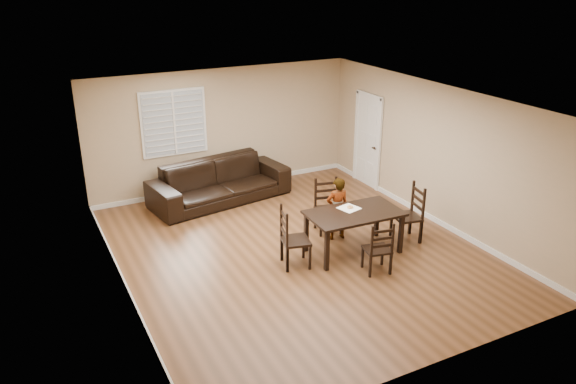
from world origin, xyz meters
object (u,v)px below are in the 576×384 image
object	(u,v)px
chair_far	(380,251)
child	(337,209)
dining_table	(354,217)
donut	(350,207)
chair_near	(326,206)
chair_right	(413,215)
sofa	(220,182)
chair_left	(288,240)

from	to	relation	value
chair_far	child	bearing A→B (deg)	-80.85
dining_table	donut	distance (m)	0.22
chair_near	donut	bearing A→B (deg)	-79.23
donut	child	bearing A→B (deg)	90.59
chair_right	child	distance (m)	1.39
dining_table	donut	world-z (taller)	donut
chair_right	sofa	bearing A→B (deg)	-131.80
chair_near	chair_left	bearing A→B (deg)	-130.40
child	donut	size ratio (longest dim) A/B	10.97
dining_table	child	size ratio (longest dim) A/B	1.40
chair_right	dining_table	bearing A→B (deg)	-81.67
chair_near	chair_far	bearing A→B (deg)	-80.30
chair_near	donut	xyz separation A→B (m)	(-0.04, -0.85, 0.32)
chair_right	chair_left	bearing A→B (deg)	-81.76
dining_table	chair_near	distance (m)	1.06
child	donut	world-z (taller)	child
chair_near	child	distance (m)	0.47
dining_table	chair_right	distance (m)	1.26
chair_right	donut	distance (m)	1.28
chair_right	donut	world-z (taller)	chair_right
child	sofa	distance (m)	2.97
chair_near	child	xyz separation A→B (m)	(-0.04, -0.45, 0.13)
dining_table	child	distance (m)	0.60
chair_near	child	world-z (taller)	child
chair_near	donut	distance (m)	0.91
dining_table	chair_near	bearing A→B (deg)	88.69
chair_left	sofa	bearing A→B (deg)	13.48
chair_far	donut	xyz separation A→B (m)	(0.08, 1.03, 0.37)
dining_table	donut	size ratio (longest dim) A/B	15.35
chair_far	chair_right	world-z (taller)	chair_right
chair_left	donut	bearing A→B (deg)	-71.67
chair_near	chair_right	size ratio (longest dim) A/B	0.96
chair_right	child	size ratio (longest dim) A/B	0.90
dining_table	chair_left	distance (m)	1.26
chair_far	dining_table	bearing A→B (deg)	-81.38
chair_far	chair_left	xyz separation A→B (m)	(-1.19, 0.92, 0.06)
dining_table	chair_far	xyz separation A→B (m)	(-0.05, -0.85, -0.26)
child	chair_left	bearing A→B (deg)	28.93
chair_left	child	world-z (taller)	child
chair_left	chair_right	xyz separation A→B (m)	(2.49, -0.14, 0.01)
chair_far	chair_near	bearing A→B (deg)	-81.39
chair_left	chair_right	distance (m)	2.49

